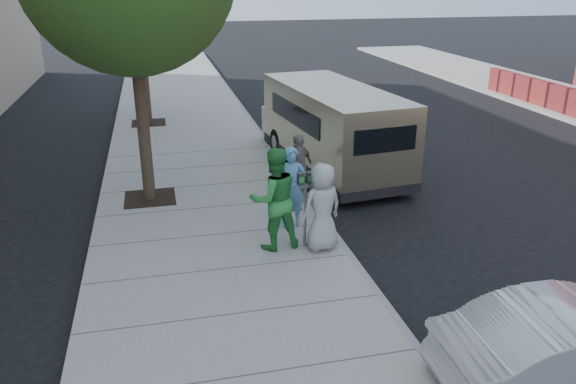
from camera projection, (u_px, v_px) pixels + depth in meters
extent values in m
plane|color=black|center=(262.00, 236.00, 11.91)|extent=(120.00, 120.00, 0.00)
cube|color=gray|center=(215.00, 238.00, 11.67)|extent=(5.00, 60.00, 0.15)
cube|color=gray|center=(327.00, 226.00, 12.19)|extent=(0.12, 60.00, 0.16)
cube|color=black|center=(150.00, 198.00, 13.54)|extent=(1.20, 1.20, 0.01)
cylinder|color=#38281E|center=(142.00, 118.00, 12.83)|extent=(0.28, 0.28, 3.96)
cube|color=black|center=(149.00, 123.00, 20.44)|extent=(1.20, 1.20, 0.01)
cylinder|color=#38281E|center=(144.00, 74.00, 19.80)|extent=(0.28, 0.28, 3.52)
cylinder|color=gray|center=(305.00, 217.00, 10.95)|extent=(0.06, 0.06, 1.22)
cube|color=gray|center=(305.00, 186.00, 10.72)|extent=(0.25, 0.09, 0.09)
cube|color=#2D2D30|center=(301.00, 179.00, 10.63)|extent=(0.14, 0.12, 0.24)
cube|color=#2D2D30|center=(310.00, 178.00, 10.69)|extent=(0.14, 0.12, 0.24)
cube|color=tan|center=(333.00, 126.00, 15.48)|extent=(2.79, 5.97, 2.12)
cube|color=tan|center=(293.00, 119.00, 18.43)|extent=(2.02, 0.81, 0.91)
cube|color=black|center=(386.00, 140.00, 12.82)|extent=(1.59, 0.21, 0.59)
cylinder|color=black|center=(278.00, 142.00, 17.16)|extent=(0.37, 0.84, 0.81)
cylinder|color=black|center=(334.00, 136.00, 17.76)|extent=(0.37, 0.84, 0.81)
cylinder|color=black|center=(331.00, 184.00, 13.73)|extent=(0.37, 0.84, 0.81)
cylinder|color=black|center=(398.00, 175.00, 14.34)|extent=(0.37, 0.84, 0.81)
imported|color=#5992BE|center=(292.00, 187.00, 11.77)|extent=(0.70, 0.52, 1.74)
imported|color=green|center=(274.00, 199.00, 10.75)|extent=(1.08, 0.89, 2.04)
imported|color=#AFAEB1|center=(322.00, 207.00, 10.75)|extent=(0.98, 0.79, 1.74)
imported|color=gray|center=(299.00, 167.00, 13.27)|extent=(0.97, 0.89, 1.59)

